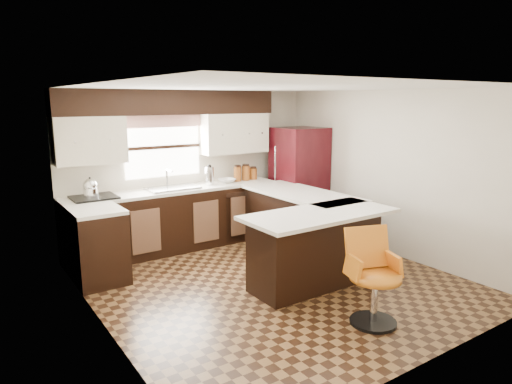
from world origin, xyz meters
TOP-DOWN VIEW (x-y plane):
  - floor at (0.00, 0.00)m, footprint 4.40×4.40m
  - ceiling at (0.00, 0.00)m, footprint 4.40×4.40m
  - wall_back at (0.00, 2.20)m, footprint 4.40×0.00m
  - wall_front at (0.00, -2.20)m, footprint 4.40×0.00m
  - wall_left at (-2.10, 0.00)m, footprint 0.00×4.40m
  - wall_right at (2.10, 0.00)m, footprint 0.00×4.40m
  - base_cab_back at (-0.45, 1.90)m, footprint 3.30×0.60m
  - base_cab_left at (-1.80, 1.25)m, footprint 0.60×0.70m
  - counter_back at (-0.45, 1.90)m, footprint 3.30×0.60m
  - counter_left at (-1.80, 1.25)m, footprint 0.60×0.70m
  - soffit at (-0.40, 2.03)m, footprint 3.40×0.35m
  - upper_cab_left at (-1.62, 2.03)m, footprint 0.94×0.35m
  - upper_cab_right at (0.68, 2.03)m, footprint 1.14×0.35m
  - window_pane at (-0.50, 2.18)m, footprint 1.20×0.02m
  - valance at (-0.50, 2.14)m, footprint 1.30×0.06m
  - sink at (-0.50, 1.88)m, footprint 0.75×0.45m
  - dishwasher at (0.55, 1.61)m, footprint 0.58×0.03m
  - cooktop at (-1.65, 1.88)m, footprint 0.58×0.50m
  - peninsula_long at (0.90, 0.62)m, footprint 0.60×1.95m
  - peninsula_return at (0.38, -0.35)m, footprint 1.65×0.60m
  - counter_pen_long at (0.95, 0.62)m, footprint 0.84×1.95m
  - counter_pen_return at (0.35, -0.44)m, footprint 1.89×0.84m
  - refrigerator at (1.69, 1.58)m, footprint 0.77×0.74m
  - bar_chair at (0.20, -1.45)m, footprint 0.66×0.66m
  - kettle at (-1.69, 1.88)m, footprint 0.20×0.20m
  - percolator at (0.14, 1.90)m, footprint 0.14×0.14m
  - mixing_bowl at (0.46, 1.90)m, footprint 0.27×0.27m
  - canister_large at (0.67, 1.92)m, footprint 0.13×0.13m
  - canister_med at (0.83, 1.92)m, footprint 0.13×0.13m
  - canister_small at (0.98, 1.92)m, footprint 0.13×0.13m

SIDE VIEW (x-z plane):
  - floor at x=0.00m, z-range 0.00..0.00m
  - dishwasher at x=0.55m, z-range 0.04..0.82m
  - base_cab_back at x=-0.45m, z-range 0.00..0.90m
  - base_cab_left at x=-1.80m, z-range 0.00..0.90m
  - peninsula_long at x=0.90m, z-range 0.00..0.90m
  - peninsula_return at x=0.38m, z-range 0.00..0.90m
  - bar_chair at x=0.20m, z-range 0.00..0.98m
  - refrigerator at x=1.69m, z-range 0.00..1.80m
  - counter_back at x=-0.45m, z-range 0.90..0.94m
  - counter_left at x=-1.80m, z-range 0.90..0.94m
  - counter_pen_long at x=0.95m, z-range 0.90..0.94m
  - counter_pen_return at x=0.35m, z-range 0.90..0.94m
  - cooktop at x=-1.65m, z-range 0.94..0.97m
  - sink at x=-0.50m, z-range 0.95..0.98m
  - mixing_bowl at x=0.46m, z-range 0.95..1.01m
  - canister_small at x=0.98m, z-range 0.95..1.13m
  - canister_large at x=0.67m, z-range 0.95..1.18m
  - canister_med at x=0.83m, z-range 0.95..1.18m
  - percolator at x=0.14m, z-range 0.95..1.23m
  - kettle at x=-1.69m, z-range 0.97..1.24m
  - wall_back at x=0.00m, z-range -1.00..3.40m
  - wall_front at x=0.00m, z-range -1.00..3.40m
  - wall_left at x=-2.10m, z-range -1.00..3.40m
  - wall_right at x=2.10m, z-range -1.00..3.40m
  - window_pane at x=-0.50m, z-range 1.10..2.00m
  - upper_cab_left at x=-1.62m, z-range 1.40..2.04m
  - upper_cab_right at x=0.68m, z-range 1.40..2.04m
  - valance at x=-0.50m, z-range 1.85..2.03m
  - soffit at x=-0.40m, z-range 2.04..2.40m
  - ceiling at x=0.00m, z-range 2.40..2.40m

